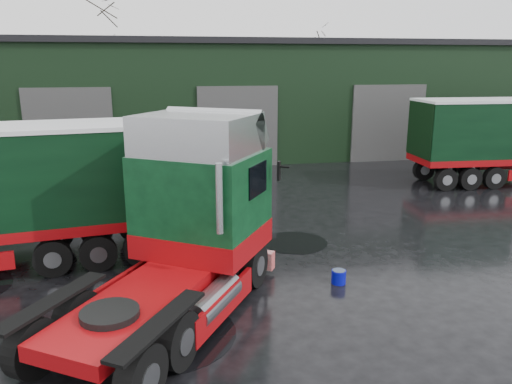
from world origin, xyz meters
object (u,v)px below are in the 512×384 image
warehouse (223,96)px  tree_back_a (102,67)px  wash_bucket (339,277)px  hero_tractor (158,227)px  tree_back_b (304,80)px

warehouse → tree_back_a: bearing=128.7°
warehouse → tree_back_a: 12.90m
tree_back_a → warehouse: bearing=-51.3°
wash_bucket → tree_back_a: bearing=105.2°
warehouse → wash_bucket: warehouse is taller
wash_bucket → tree_back_a: (-8.21, 30.21, 4.59)m
hero_tractor → wash_bucket: 4.68m
tree_back_a → tree_back_b: tree_back_a is taller
hero_tractor → tree_back_b: tree_back_b is taller
warehouse → hero_tractor: size_ratio=4.92×
warehouse → tree_back_b: tree_back_b is taller
warehouse → wash_bucket: 20.43m
hero_tractor → tree_back_a: bearing=129.7°
wash_bucket → warehouse: bearing=90.6°
warehouse → hero_tractor: warehouse is taller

